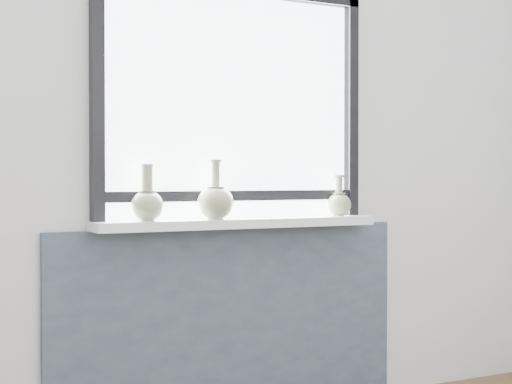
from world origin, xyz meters
name	(u,v)px	position (x,y,z in m)	size (l,w,h in m)	color
back_wall	(229,129)	(0.00, 1.81, 1.30)	(3.60, 0.02, 2.60)	silver
apron_panel	(232,322)	(0.00, 1.78, 0.43)	(1.70, 0.03, 0.86)	#445461
windowsill	(239,223)	(0.00, 1.71, 0.88)	(1.32, 0.18, 0.04)	white
window	(233,97)	(0.00, 1.77, 1.44)	(1.30, 0.06, 1.05)	black
vase_a	(147,202)	(-0.43, 1.70, 0.98)	(0.14, 0.14, 0.24)	#95A07A
vase_b	(215,201)	(-0.13, 1.68, 0.98)	(0.16, 0.16, 0.26)	#95A07A
vase_c	(339,203)	(0.52, 1.70, 0.96)	(0.12, 0.12, 0.19)	#95A07A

